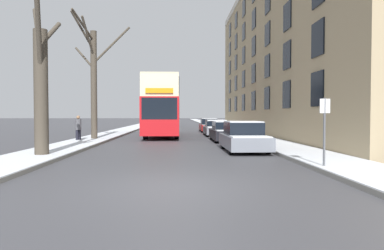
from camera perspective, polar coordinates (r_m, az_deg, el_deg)
The scene contains 14 objects.
ground_plane at distance 8.37m, azimuth -3.22°, elevation -10.25°, with size 320.00×320.00×0.00m, color #424247.
sidewalk_left at distance 61.47m, azimuth -7.64°, elevation 0.17°, with size 2.44×130.00×0.16m.
sidewalk_right at distance 61.45m, azimuth 2.73°, elevation 0.19°, with size 2.44×130.00×0.16m.
terrace_facade_right at distance 32.31m, azimuth 18.27°, elevation 11.75°, with size 9.10×36.50×14.81m.
bare_tree_left_0 at distance 14.89m, azimuth -23.85°, elevation 6.20°, with size 1.37×3.35×6.35m.
bare_tree_left_1 at distance 23.66m, azimuth -16.13°, elevation 7.70°, with size 4.23×4.70×8.10m.
double_decker_bus at distance 27.70m, azimuth -4.84°, elevation 3.42°, with size 2.59×11.02×4.52m.
parked_car_0 at distance 16.47m, azimuth 8.60°, elevation -2.05°, with size 1.86×4.23×1.43m.
parked_car_1 at distance 22.52m, azimuth 5.64°, elevation -1.14°, with size 1.81×4.44×1.31m.
parked_car_2 at distance 28.33m, azimuth 4.00°, elevation -0.55°, with size 1.87×4.22×1.31m.
parked_car_3 at distance 34.70m, azimuth 2.83°, elevation -0.09°, with size 1.77×4.36×1.37m.
oncoming_van at distance 48.57m, azimuth -3.65°, elevation 1.11°, with size 1.91×4.97×2.24m.
pedestrian_left_sidewalk at distance 22.56m, azimuth -18.43°, elevation -0.42°, with size 0.37×0.37×1.68m.
street_sign_post at distance 11.28m, azimuth 21.20°, elevation -0.57°, with size 0.32×0.07×2.26m.
Camera 1 is at (0.13, -8.19, 1.74)m, focal length 32.00 mm.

